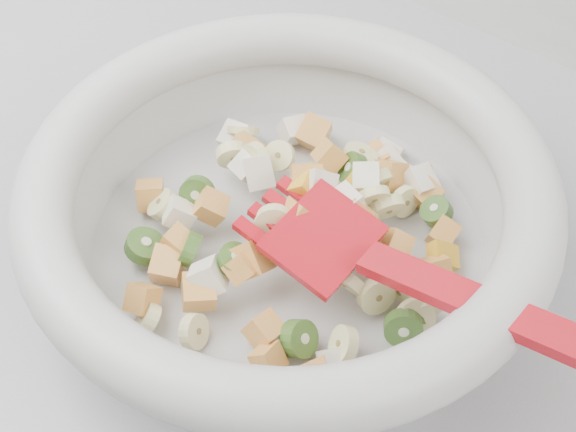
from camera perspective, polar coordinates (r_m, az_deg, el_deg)
The scene contains 2 objects.
counter at distance 1.04m, azimuth -2.35°, elevation -13.80°, with size 2.00×0.60×0.90m, color gray.
mixing_bowl at distance 0.56m, azimuth 0.09°, elevation 0.59°, with size 0.48×0.37×0.12m.
Camera 1 is at (0.33, 1.10, 1.37)m, focal length 50.00 mm.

